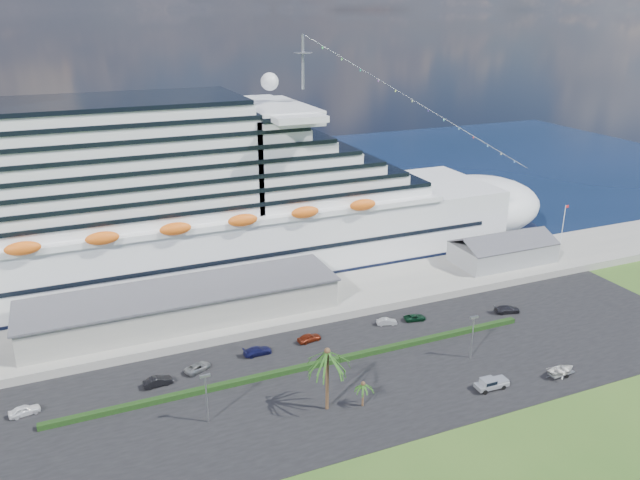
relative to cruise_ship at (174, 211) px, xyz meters
name	(u,v)px	position (x,y,z in m)	size (l,w,h in m)	color
ground	(395,408)	(21.53, -64.00, -16.69)	(420.00, 420.00, 0.00)	#2D541C
asphalt_lot	(364,373)	(21.53, -53.00, -16.63)	(140.00, 38.00, 0.12)	black
wharf	(302,301)	(21.53, -24.00, -15.79)	(240.00, 20.00, 1.80)	gray
water	(205,196)	(21.53, 66.00, -16.68)	(420.00, 160.00, 0.02)	black
cruise_ship	(174,211)	(0.00, 0.00, 0.00)	(191.00, 38.00, 54.00)	silver
terminal_building	(183,304)	(-3.47, -24.00, -11.68)	(61.00, 15.00, 6.30)	gray
port_shed	(503,251)	(73.53, -24.00, -12.30)	(24.00, 12.31, 7.37)	gray
flagpole	(563,226)	(91.57, -24.00, -8.43)	(1.08, 0.16, 12.00)	silver
hedge	(310,366)	(13.53, -48.00, -16.12)	(88.00, 1.10, 0.90)	black
lamp_post_left	(206,392)	(-6.47, -56.00, -11.35)	(1.60, 0.35, 8.27)	gray
lamp_post_right	(473,332)	(41.53, -56.00, -11.35)	(1.60, 0.35, 8.27)	gray
palm_tall	(327,358)	(11.53, -60.00, -7.49)	(8.82, 8.82, 11.13)	#47301E
palm_short	(363,386)	(17.03, -61.50, -13.03)	(3.53, 3.53, 4.56)	#47301E
parked_car_0	(24,410)	(-32.22, -43.15, -15.80)	(1.84, 4.57, 1.56)	white
parked_car_1	(158,381)	(-11.89, -43.09, -15.78)	(1.68, 4.82, 1.59)	black
parked_car_2	(198,367)	(-4.76, -41.22, -15.91)	(2.21, 4.80, 1.33)	gray
parked_car_3	(257,351)	(6.45, -40.02, -15.82)	(2.12, 5.21, 1.51)	#121442
parked_car_4	(309,338)	(16.89, -39.26, -15.79)	(1.85, 4.61, 1.57)	maroon
parked_car_5	(387,322)	(33.63, -39.10, -15.91)	(1.41, 4.03, 1.33)	#A0A3A7
parked_car_6	(415,318)	(39.76, -39.68, -15.96)	(2.04, 4.43, 1.23)	black
parked_car_7	(507,309)	(59.10, -44.18, -15.80)	(2.17, 5.33, 1.55)	black
pickup_truck	(491,383)	(38.67, -65.58, -15.47)	(5.77, 2.31, 2.01)	black
boat_trailer	(562,370)	(52.21, -67.10, -15.44)	(6.01, 3.99, 1.71)	gray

